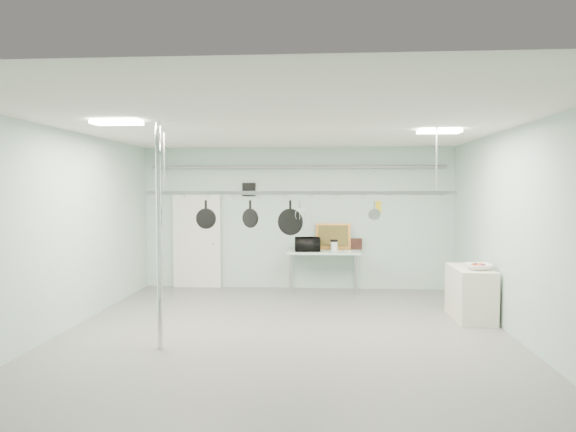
# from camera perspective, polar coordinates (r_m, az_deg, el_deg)

# --- Properties ---
(floor) EXTENTS (8.00, 8.00, 0.00)m
(floor) POSITION_cam_1_polar(r_m,az_deg,el_deg) (7.97, -0.51, -13.46)
(floor) COLOR gray
(floor) RESTS_ON ground
(ceiling) EXTENTS (7.00, 8.00, 0.02)m
(ceiling) POSITION_cam_1_polar(r_m,az_deg,el_deg) (7.70, -0.52, 9.96)
(ceiling) COLOR silver
(ceiling) RESTS_ON back_wall
(back_wall) EXTENTS (7.00, 0.02, 3.20)m
(back_wall) POSITION_cam_1_polar(r_m,az_deg,el_deg) (11.64, 1.02, -0.23)
(back_wall) COLOR #A2C3B5
(back_wall) RESTS_ON floor
(right_wall) EXTENTS (0.02, 8.00, 3.20)m
(right_wall) POSITION_cam_1_polar(r_m,az_deg,el_deg) (8.17, 24.69, -1.89)
(right_wall) COLOR #A2C3B5
(right_wall) RESTS_ON floor
(door) EXTENTS (1.10, 0.10, 2.20)m
(door) POSITION_cam_1_polar(r_m,az_deg,el_deg) (11.98, -10.06, -2.83)
(door) COLOR silver
(door) RESTS_ON floor
(wall_vent) EXTENTS (0.30, 0.04, 0.30)m
(wall_vent) POSITION_cam_1_polar(r_m,az_deg,el_deg) (11.71, -4.37, 2.96)
(wall_vent) COLOR black
(wall_vent) RESTS_ON back_wall
(conduit_pipe) EXTENTS (6.60, 0.07, 0.07)m
(conduit_pipe) POSITION_cam_1_polar(r_m,az_deg,el_deg) (11.54, 1.01, 5.45)
(conduit_pipe) COLOR gray
(conduit_pipe) RESTS_ON back_wall
(chrome_pole) EXTENTS (0.08, 0.08, 3.20)m
(chrome_pole) POSITION_cam_1_polar(r_m,az_deg,el_deg) (7.41, -14.12, -2.18)
(chrome_pole) COLOR silver
(chrome_pole) RESTS_ON floor
(prep_table) EXTENTS (1.60, 0.70, 0.91)m
(prep_table) POSITION_cam_1_polar(r_m,az_deg,el_deg) (11.31, 3.96, -4.24)
(prep_table) COLOR silver
(prep_table) RESTS_ON floor
(side_cabinet) EXTENTS (0.60, 1.20, 0.90)m
(side_cabinet) POSITION_cam_1_polar(r_m,az_deg,el_deg) (9.54, 19.61, -8.09)
(side_cabinet) COLOR silver
(side_cabinet) RESTS_ON floor
(pot_rack) EXTENTS (4.80, 0.06, 1.00)m
(pot_rack) POSITION_cam_1_polar(r_m,az_deg,el_deg) (7.93, 1.09, 2.80)
(pot_rack) COLOR #B7B7BC
(pot_rack) RESTS_ON ceiling
(light_panel_left) EXTENTS (0.65, 0.30, 0.05)m
(light_panel_left) POSITION_cam_1_polar(r_m,az_deg,el_deg) (7.42, -18.49, 9.83)
(light_panel_left) COLOR white
(light_panel_left) RESTS_ON ceiling
(light_panel_right) EXTENTS (0.65, 0.30, 0.05)m
(light_panel_right) POSITION_cam_1_polar(r_m,az_deg,el_deg) (8.46, 16.46, 9.00)
(light_panel_right) COLOR white
(light_panel_right) RESTS_ON ceiling
(microwave) EXTENTS (0.58, 0.42, 0.30)m
(microwave) POSITION_cam_1_polar(r_m,az_deg,el_deg) (11.21, 2.18, -3.16)
(microwave) COLOR black
(microwave) RESTS_ON prep_table
(coffee_canister) EXTENTS (0.17, 0.17, 0.20)m
(coffee_canister) POSITION_cam_1_polar(r_m,az_deg,el_deg) (11.28, 5.15, -3.37)
(coffee_canister) COLOR silver
(coffee_canister) RESTS_ON prep_table
(painting_large) EXTENTS (0.78, 0.14, 0.58)m
(painting_large) POSITION_cam_1_polar(r_m,az_deg,el_deg) (11.57, 5.04, -2.27)
(painting_large) COLOR #B97531
(painting_large) RESTS_ON prep_table
(painting_small) EXTENTS (0.30, 0.10, 0.25)m
(painting_small) POSITION_cam_1_polar(r_m,az_deg,el_deg) (11.60, 7.49, -3.09)
(painting_small) COLOR black
(painting_small) RESTS_ON prep_table
(fruit_bowl) EXTENTS (0.43, 0.43, 0.10)m
(fruit_bowl) POSITION_cam_1_polar(r_m,az_deg,el_deg) (9.25, 20.40, -5.30)
(fruit_bowl) COLOR white
(fruit_bowl) RESTS_ON side_cabinet
(skillet_left) EXTENTS (0.32, 0.07, 0.43)m
(skillet_left) POSITION_cam_1_polar(r_m,az_deg,el_deg) (8.14, -9.11, 0.23)
(skillet_left) COLOR black
(skillet_left) RESTS_ON pot_rack
(skillet_mid) EXTENTS (0.29, 0.19, 0.43)m
(skillet_mid) POSITION_cam_1_polar(r_m,az_deg,el_deg) (8.01, -4.22, 0.22)
(skillet_mid) COLOR black
(skillet_mid) RESTS_ON pot_rack
(skillet_right) EXTENTS (0.41, 0.18, 0.55)m
(skillet_right) POSITION_cam_1_polar(r_m,az_deg,el_deg) (7.95, 0.25, -0.23)
(skillet_right) COLOR black
(skillet_right) RESTS_ON pot_rack
(whisk) EXTENTS (0.20, 0.20, 0.36)m
(whisk) POSITION_cam_1_polar(r_m,az_deg,el_deg) (7.93, 1.34, 0.47)
(whisk) COLOR #A2A2A7
(whisk) RESTS_ON pot_rack
(grater) EXTENTS (0.09, 0.04, 0.21)m
(grater) POSITION_cam_1_polar(r_m,az_deg,el_deg) (7.97, 10.01, 0.95)
(grater) COLOR #CDCC18
(grater) RESTS_ON pot_rack
(saucepan) EXTENTS (0.19, 0.12, 0.31)m
(saucepan) POSITION_cam_1_polar(r_m,az_deg,el_deg) (7.96, 9.57, 0.59)
(saucepan) COLOR silver
(saucepan) RESTS_ON pot_rack
(fruit_cluster) EXTENTS (0.24, 0.24, 0.09)m
(fruit_cluster) POSITION_cam_1_polar(r_m,az_deg,el_deg) (9.25, 20.41, -5.06)
(fruit_cluster) COLOR #A40F0F
(fruit_cluster) RESTS_ON fruit_bowl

